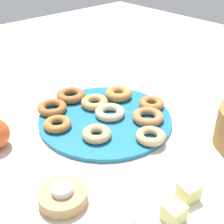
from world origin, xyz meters
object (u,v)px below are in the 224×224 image
object	(u,v)px
donut_7	(110,112)
candle_holder	(63,196)
melon_chunk_right	(174,213)
tealight	(62,189)
melon_chunk_left	(188,192)
donut_4	(71,95)
donut_3	(95,102)
donut_6	(118,94)
donut_2	(150,136)
donut_9	(57,124)
donut_5	(151,104)
donut_1	(52,108)
donut_8	(148,117)
fruit_bowl	(176,214)
donut_plate	(105,118)
donut_0	(97,134)

from	to	relation	value
donut_7	candle_holder	bearing A→B (deg)	31.07
donut_7	melon_chunk_right	xyz separation A→B (m)	(0.19, 0.38, 0.04)
donut_7	tealight	bearing A→B (deg)	31.07
candle_holder	melon_chunk_left	xyz separation A→B (m)	(-0.16, 0.19, 0.05)
donut_4	melon_chunk_left	xyz separation A→B (m)	(0.10, 0.53, 0.03)
donut_3	melon_chunk_right	bearing A→B (deg)	67.41
donut_3	donut_6	bearing A→B (deg)	173.53
tealight	donut_2	bearing A→B (deg)	-177.53
donut_4	donut_9	bearing A→B (deg)	41.49
donut_2	donut_5	size ratio (longest dim) A/B	1.03
donut_9	donut_2	bearing A→B (deg)	125.21
donut_4	donut_9	distance (m)	0.17
donut_1	melon_chunk_right	bearing A→B (deg)	81.96
donut_8	melon_chunk_left	distance (m)	0.33
donut_3	fruit_bowl	world-z (taller)	fruit_bowl
donut_5	donut_6	distance (m)	0.12
donut_plate	tealight	size ratio (longest dim) A/B	8.43
donut_plate	donut_4	distance (m)	0.16
donut_2	melon_chunk_left	world-z (taller)	melon_chunk_left
donut_4	donut_9	world-z (taller)	donut_4
donut_0	donut_6	bearing A→B (deg)	-147.68
donut_0	donut_2	world-z (taller)	donut_0
donut_3	tealight	xyz separation A→B (m)	(0.29, 0.25, 0.01)
donut_8	donut_7	bearing A→B (deg)	-54.55
donut_6	candle_holder	distance (m)	0.45
donut_6	fruit_bowl	bearing A→B (deg)	59.76
fruit_bowl	donut_9	bearing A→B (deg)	-90.53
melon_chunk_left	donut_6	bearing A→B (deg)	-117.08
donut_4	donut_5	size ratio (longest dim) A/B	1.21
donut_1	donut_6	world-z (taller)	donut_6
donut_2	donut_4	xyz separation A→B (m)	(0.02, -0.33, 0.00)
donut_plate	donut_3	size ratio (longest dim) A/B	4.62
donut_5	donut_7	size ratio (longest dim) A/B	0.87
donut_4	donut_5	world-z (taller)	donut_4
donut_7	fruit_bowl	xyz separation A→B (m)	(0.15, 0.37, -0.00)
donut_1	donut_7	size ratio (longest dim) A/B	1.00
donut_6	donut_plate	bearing A→B (deg)	28.71
fruit_bowl	melon_chunk_left	size ratio (longest dim) A/B	4.92
donut_7	donut_8	xyz separation A→B (m)	(-0.07, 0.09, 0.00)
donut_1	donut_2	size ratio (longest dim) A/B	1.12
donut_0	donut_8	distance (m)	0.17
donut_0	donut_6	world-z (taller)	donut_6
donut_plate	donut_2	distance (m)	0.17
donut_2	donut_6	world-z (taller)	donut_6
donut_plate	donut_5	distance (m)	0.16
donut_5	fruit_bowl	world-z (taller)	fruit_bowl
donut_2	candle_holder	size ratio (longest dim) A/B	0.77
donut_9	tealight	world-z (taller)	tealight
donut_7	melon_chunk_left	distance (m)	0.39
donut_0	donut_5	distance (m)	0.23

